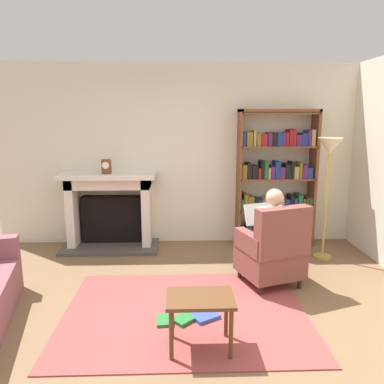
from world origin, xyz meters
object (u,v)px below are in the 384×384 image
at_px(fireplace, 110,208).
at_px(seated_reader, 268,231).
at_px(side_table, 200,305).
at_px(bookshelf, 276,181).
at_px(armchair_reading, 273,251).
at_px(mantel_clock, 106,166).
at_px(floor_lamp, 329,157).

distance_m(fireplace, seated_reader, 2.43).
xyz_separation_m(seated_reader, side_table, (-0.86, -1.28, -0.22)).
xyz_separation_m(fireplace, bookshelf, (2.47, 0.04, 0.39)).
bearing_deg(bookshelf, armchair_reading, -104.61).
bearing_deg(mantel_clock, floor_lamp, -8.92).
bearing_deg(mantel_clock, fireplace, 83.96).
bearing_deg(armchair_reading, floor_lamp, -156.33).
bearing_deg(mantel_clock, bookshelf, 3.12).
distance_m(fireplace, side_table, 2.85).
height_order(mantel_clock, seated_reader, mantel_clock).
relative_size(mantel_clock, bookshelf, 0.10).
relative_size(seated_reader, side_table, 2.04).
distance_m(fireplace, floor_lamp, 3.17).
height_order(bookshelf, seated_reader, bookshelf).
bearing_deg(mantel_clock, armchair_reading, -31.95).
relative_size(mantel_clock, floor_lamp, 0.12).
relative_size(side_table, floor_lamp, 0.34).
distance_m(armchair_reading, seated_reader, 0.23).
xyz_separation_m(fireplace, mantel_clock, (-0.01, -0.10, 0.63)).
relative_size(fireplace, mantel_clock, 6.87).
distance_m(bookshelf, armchair_reading, 1.60).
xyz_separation_m(armchair_reading, seated_reader, (-0.04, 0.11, 0.20)).
xyz_separation_m(armchair_reading, side_table, (-0.90, -1.17, -0.03)).
bearing_deg(armchair_reading, mantel_clock, -50.72).
bearing_deg(side_table, seated_reader, 56.08).
relative_size(armchair_reading, side_table, 1.73).
relative_size(fireplace, armchair_reading, 1.44).
bearing_deg(bookshelf, side_table, -116.01).
height_order(armchair_reading, seated_reader, seated_reader).
xyz_separation_m(bookshelf, floor_lamp, (0.54, -0.61, 0.42)).
bearing_deg(side_table, mantel_clock, 115.85).
height_order(fireplace, mantel_clock, mantel_clock).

